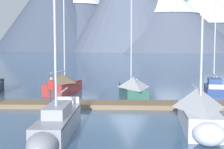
% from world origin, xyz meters
% --- Properties ---
extents(ground_plane, '(700.00, 700.00, 0.00)m').
position_xyz_m(ground_plane, '(0.00, 0.00, 0.00)').
color(ground_plane, '#426689').
extents(mountain_west_summit, '(85.99, 85.99, 60.40)m').
position_xyz_m(mountain_west_summit, '(-58.55, 212.11, 31.17)').
color(mountain_west_summit, '#424C60').
rests_on(mountain_west_summit, ground).
extents(mountain_central_massif, '(93.01, 93.01, 56.74)m').
position_xyz_m(mountain_central_massif, '(-45.24, 220.59, 29.66)').
color(mountain_central_massif, '#4C566B').
rests_on(mountain_central_massif, ground).
extents(mountain_east_summit, '(85.13, 85.13, 37.87)m').
position_xyz_m(mountain_east_summit, '(19.43, 182.97, 19.70)').
color(mountain_east_summit, slate).
rests_on(mountain_east_summit, ground).
extents(mountain_rear_spur, '(79.82, 79.82, 43.58)m').
position_xyz_m(mountain_rear_spur, '(42.93, 206.66, 23.45)').
color(mountain_rear_spur, '#4C566B').
rests_on(mountain_rear_spur, ground).
extents(mountain_north_horn, '(63.19, 63.19, 40.78)m').
position_xyz_m(mountain_north_horn, '(57.37, 212.21, 20.96)').
color(mountain_north_horn, '#424C60').
rests_on(mountain_north_horn, ground).
extents(dock, '(25.38, 3.49, 0.30)m').
position_xyz_m(dock, '(0.00, 4.00, 0.15)').
color(dock, '#846B4C').
rests_on(dock, ground).
extents(sailboat_mid_dock_port, '(2.72, 5.92, 8.51)m').
position_xyz_m(sailboat_mid_dock_port, '(-4.52, 10.07, 0.81)').
color(sailboat_mid_dock_port, '#B2332D').
rests_on(sailboat_mid_dock_port, ground).
extents(sailboat_mid_dock_starboard, '(1.67, 6.89, 9.22)m').
position_xyz_m(sailboat_mid_dock_starboard, '(-1.70, -3.36, 0.61)').
color(sailboat_mid_dock_starboard, '#93939E').
rests_on(sailboat_mid_dock_starboard, ground).
extents(sailboat_far_berth, '(2.81, 6.84, 8.64)m').
position_xyz_m(sailboat_far_berth, '(1.40, 9.36, 0.72)').
color(sailboat_far_berth, '#336B56').
rests_on(sailboat_far_berth, ground).
extents(sailboat_outer_slip, '(1.93, 6.08, 7.14)m').
position_xyz_m(sailboat_outer_slip, '(4.93, -1.56, 0.96)').
color(sailboat_outer_slip, white).
rests_on(sailboat_outer_slip, ground).
extents(sailboat_end_of_dock, '(2.01, 5.69, 8.00)m').
position_xyz_m(sailboat_end_of_dock, '(8.26, 10.30, 0.54)').
color(sailboat_end_of_dock, navy).
rests_on(sailboat_end_of_dock, ground).
extents(person_on_dock, '(0.59, 0.24, 1.69)m').
position_xyz_m(person_on_dock, '(-3.89, 3.72, 1.26)').
color(person_on_dock, '#384256').
rests_on(person_on_dock, dock).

